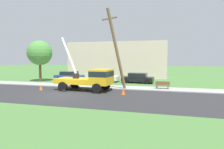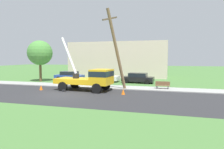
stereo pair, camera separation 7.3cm
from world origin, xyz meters
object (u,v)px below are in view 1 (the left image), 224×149
traffic_cone_ahead (123,92)px  roadside_tree_near (40,53)px  utility_truck (91,78)px  parked_sedan_black (138,78)px  leaning_utility_pole (116,49)px  parked_sedan_blue (69,76)px  park_bench (162,85)px  parked_sedan_white (104,77)px  traffic_cone_behind (41,88)px

traffic_cone_ahead → roadside_tree_near: 16.44m
utility_truck → parked_sedan_black: (3.89, 8.10, -0.70)m
parked_sedan_black → leaning_utility_pole: bearing=-101.1°
parked_sedan_blue → park_bench: (14.28, -5.20, -0.25)m
parked_sedan_blue → parked_sedan_white: 5.70m
utility_truck → park_bench: size_ratio=4.21×
parked_sedan_blue → parked_sedan_black: (10.74, -0.13, 0.00)m
parked_sedan_black → parked_sedan_blue: bearing=179.3°
parked_sedan_blue → parked_sedan_black: 10.74m
leaning_utility_pole → park_bench: size_ratio=5.49×
park_bench → roadside_tree_near: roadside_tree_near is taller
parked_sedan_blue → parked_sedan_black: bearing=-0.7°
traffic_cone_ahead → traffic_cone_behind: 9.34m
traffic_cone_ahead → roadside_tree_near: roadside_tree_near is taller
traffic_cone_ahead → parked_sedan_white: size_ratio=0.12×
parked_sedan_white → roadside_tree_near: (-9.25, -2.49, 3.54)m
leaning_utility_pole → roadside_tree_near: leaning_utility_pole is taller
roadside_tree_near → park_bench: bearing=-9.2°
traffic_cone_ahead → parked_sedan_white: bearing=117.6°
leaning_utility_pole → parked_sedan_blue: 12.33m
leaning_utility_pole → traffic_cone_behind: size_ratio=15.67×
leaning_utility_pole → parked_sedan_white: size_ratio=1.94×
traffic_cone_behind → roadside_tree_near: 9.38m
leaning_utility_pole → park_bench: leaning_utility_pole is taller
leaning_utility_pole → parked_sedan_black: size_ratio=1.95×
leaning_utility_pole → utility_truck: bearing=-154.7°
roadside_tree_near → parked_sedan_white: bearing=15.1°
parked_sedan_blue → parked_sedan_white: size_ratio=0.99×
utility_truck → parked_sedan_black: bearing=64.3°
traffic_cone_behind → utility_truck: bearing=10.5°
parked_sedan_blue → leaning_utility_pole: bearing=-36.8°
leaning_utility_pole → parked_sedan_blue: size_ratio=1.96×
utility_truck → leaning_utility_pole: bearing=25.3°
traffic_cone_behind → parked_sedan_white: (4.32, 9.41, 0.43)m
parked_sedan_black → park_bench: bearing=-55.0°
parked_sedan_blue → parked_sedan_white: same height
traffic_cone_ahead → traffic_cone_behind: bearing=178.8°
roadside_tree_near → traffic_cone_ahead: bearing=-26.5°
utility_truck → roadside_tree_near: roadside_tree_near is taller
traffic_cone_ahead → parked_sedan_blue: bearing=138.6°
leaning_utility_pole → traffic_cone_ahead: (1.32, -2.42, -4.22)m
leaning_utility_pole → parked_sedan_white: (-3.69, 7.20, -3.79)m
utility_truck → parked_sedan_white: size_ratio=1.49×
utility_truck → traffic_cone_ahead: 4.21m
park_bench → traffic_cone_ahead: bearing=-130.0°
parked_sedan_blue → park_bench: 15.20m
leaning_utility_pole → parked_sedan_blue: (-9.39, 7.03, -3.79)m
traffic_cone_behind → parked_sedan_black: 13.07m
traffic_cone_ahead → park_bench: bearing=50.0°
traffic_cone_behind → roadside_tree_near: size_ratio=0.09×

